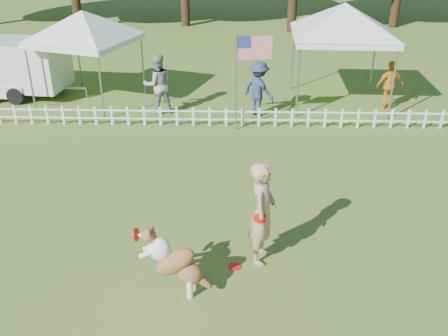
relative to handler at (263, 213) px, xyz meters
name	(u,v)px	position (x,y,z in m)	size (l,w,h in m)	color
ground	(229,272)	(-0.58, -0.43, -1.00)	(120.00, 120.00, 0.00)	#476B21
picket_fence	(234,117)	(-0.58, 6.57, -0.70)	(22.00, 0.08, 0.60)	silver
handler	(263,213)	(0.00, 0.00, 0.00)	(0.73, 0.48, 2.00)	tan
dog	(176,262)	(-1.46, -0.95, -0.39)	(1.18, 0.39, 1.22)	brown
frisbee_on_turf	(235,266)	(-0.49, -0.27, -0.99)	(0.23, 0.23, 0.02)	red
canopy_tent_left	(87,59)	(-5.52, 8.73, 0.50)	(2.90, 2.90, 3.00)	white
canopy_tent_right	(340,56)	(2.88, 8.82, 0.62)	(3.14, 3.14, 3.25)	white
cargo_trailer	(13,68)	(-8.39, 9.33, 0.00)	(4.55, 2.00, 2.00)	silver
flag_pole	(236,84)	(-0.53, 6.31, 0.42)	(1.09, 0.11, 2.85)	gray
spectator_a	(158,84)	(-3.03, 7.67, -0.04)	(0.94, 0.73, 1.93)	#959499
spectator_b	(259,89)	(0.18, 7.55, -0.12)	(1.13, 0.65, 1.76)	navy
spectator_c	(390,85)	(4.51, 8.34, -0.20)	(0.94, 0.39, 1.60)	orange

